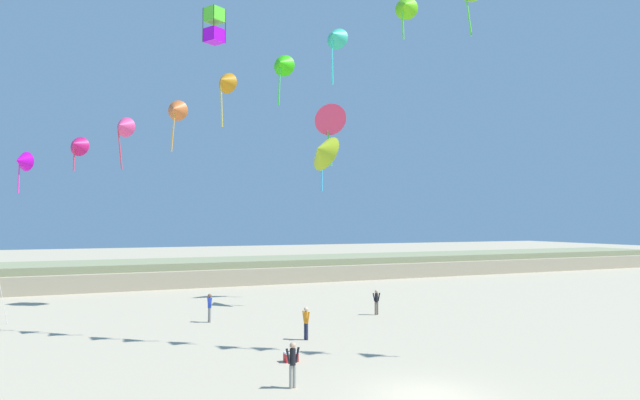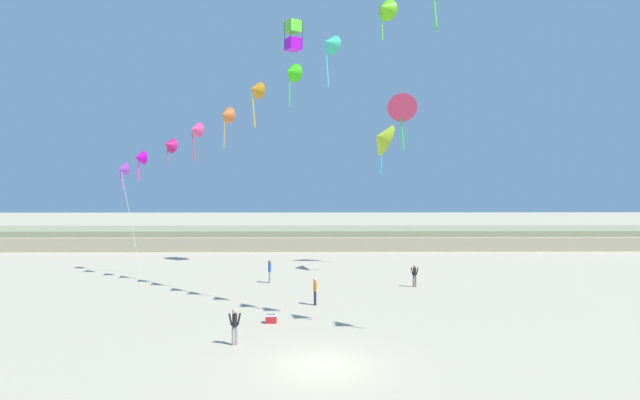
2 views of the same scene
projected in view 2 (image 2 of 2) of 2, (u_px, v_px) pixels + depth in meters
ground_plane at (323, 367)px, 19.65m from camera, size 240.00×240.00×0.00m
dune_ridge at (317, 237)px, 59.43m from camera, size 120.00×10.19×2.20m
person_near_left at (235, 324)px, 22.30m from camera, size 0.58×0.22×1.64m
person_near_right at (270, 270)px, 36.77m from camera, size 0.23×0.59×1.69m
person_mid_center at (315, 289)px, 29.88m from camera, size 0.24×0.57×1.65m
person_far_left at (415, 274)px, 35.28m from camera, size 0.56×0.22×1.60m
kite_banner_string at (292, 69)px, 29.46m from camera, size 30.13×23.58×20.28m
large_kite_low_lead at (381, 138)px, 39.64m from camera, size 2.38×3.00×4.28m
large_kite_mid_trail at (293, 36)px, 42.23m from camera, size 1.57×1.57×2.46m
large_kite_high_solo at (402, 106)px, 43.39m from camera, size 2.78×2.20×5.17m
beach_cooler at (271, 319)px, 25.97m from camera, size 0.58×0.41×0.46m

